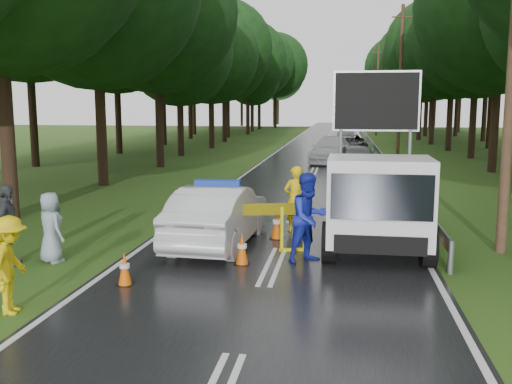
% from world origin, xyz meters
% --- Properties ---
extents(ground, '(160.00, 160.00, 0.00)m').
position_xyz_m(ground, '(0.00, 0.00, 0.00)').
color(ground, '#224313').
rests_on(ground, ground).
extents(road, '(7.00, 140.00, 0.02)m').
position_xyz_m(road, '(0.00, 30.00, 0.01)').
color(road, black).
rests_on(road, ground).
extents(guardrail, '(0.12, 60.06, 0.70)m').
position_xyz_m(guardrail, '(3.70, 29.67, 0.55)').
color(guardrail, gray).
rests_on(guardrail, ground).
extents(utility_pole_mid, '(1.40, 0.24, 10.00)m').
position_xyz_m(utility_pole_mid, '(5.20, 28.00, 5.06)').
color(utility_pole_mid, '#3F2E1D').
rests_on(utility_pole_mid, ground).
extents(utility_pole_far, '(1.40, 0.24, 10.00)m').
position_xyz_m(utility_pole_far, '(5.20, 54.00, 5.06)').
color(utility_pole_far, '#3F2E1D').
rests_on(utility_pole_far, ground).
extents(police_sedan, '(1.85, 4.63, 1.64)m').
position_xyz_m(police_sedan, '(-1.56, 1.62, 0.75)').
color(police_sedan, silver).
rests_on(police_sedan, ground).
extents(work_truck, '(2.47, 5.41, 4.28)m').
position_xyz_m(work_truck, '(2.26, 1.96, 1.16)').
color(work_truck, gray).
rests_on(work_truck, ground).
extents(barrier, '(2.79, 0.75, 1.18)m').
position_xyz_m(barrier, '(-0.74, 1.01, 0.89)').
color(barrier, '#EDEC0C').
rests_on(barrier, ground).
extents(officer, '(0.79, 0.70, 1.82)m').
position_xyz_m(officer, '(0.19, 3.50, 0.91)').
color(officer, yellow).
rests_on(officer, ground).
extents(civilian, '(1.23, 1.21, 2.00)m').
position_xyz_m(civilian, '(0.74, 0.50, 1.00)').
color(civilian, '#1A27AB').
rests_on(civilian, ground).
extents(bystander_left, '(0.84, 1.18, 1.66)m').
position_xyz_m(bystander_left, '(-4.00, -3.43, 0.83)').
color(bystander_left, yellow).
rests_on(bystander_left, ground).
extents(bystander_mid, '(0.65, 1.11, 1.78)m').
position_xyz_m(bystander_mid, '(-5.70, -0.76, 0.89)').
color(bystander_mid, '#3F4046').
rests_on(bystander_mid, ground).
extents(bystander_right, '(0.92, 0.85, 1.57)m').
position_xyz_m(bystander_right, '(-4.91, -0.40, 0.79)').
color(bystander_right, '#8B9AA6').
rests_on(bystander_right, ground).
extents(queue_car_first, '(2.24, 4.69, 1.55)m').
position_xyz_m(queue_car_first, '(2.18, 16.41, 0.77)').
color(queue_car_first, '#404348').
rests_on(queue_car_first, ground).
extents(queue_car_second, '(2.76, 5.49, 1.53)m').
position_xyz_m(queue_car_second, '(0.80, 22.57, 0.77)').
color(queue_car_second, '#A3A7AB').
rests_on(queue_car_second, ground).
extents(queue_car_third, '(2.46, 5.11, 1.40)m').
position_xyz_m(queue_car_third, '(1.93, 28.57, 0.70)').
color(queue_car_third, black).
rests_on(queue_car_third, ground).
extents(queue_car_fourth, '(1.57, 4.41, 1.45)m').
position_xyz_m(queue_car_fourth, '(1.75, 40.80, 0.72)').
color(queue_car_fourth, '#3D4044').
rests_on(queue_car_fourth, ground).
extents(cone_near_left, '(0.31, 0.31, 0.66)m').
position_xyz_m(cone_near_left, '(-2.68, -1.76, 0.32)').
color(cone_near_left, black).
rests_on(cone_near_left, ground).
extents(cone_center, '(0.34, 0.34, 0.72)m').
position_xyz_m(cone_center, '(-0.68, 0.00, 0.35)').
color(cone_center, black).
rests_on(cone_center, ground).
extents(cone_far, '(0.37, 0.37, 0.78)m').
position_xyz_m(cone_far, '(-0.20, 2.50, 0.38)').
color(cone_far, black).
rests_on(cone_far, ground).
extents(cone_left_mid, '(0.34, 0.34, 0.71)m').
position_xyz_m(cone_left_mid, '(-2.83, 3.00, 0.34)').
color(cone_left_mid, black).
rests_on(cone_left_mid, ground).
extents(cone_right, '(0.30, 0.30, 0.64)m').
position_xyz_m(cone_right, '(3.50, 1.50, 0.31)').
color(cone_right, black).
rests_on(cone_right, ground).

